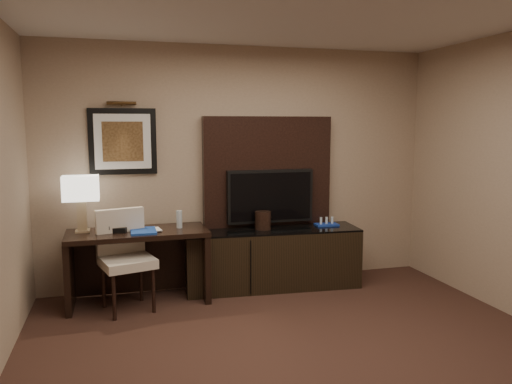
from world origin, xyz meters
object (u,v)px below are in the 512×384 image
object	(u,v)px
ice_bucket	(263,220)
tv	(270,196)
desk_chair	(127,261)
water_bottle	(179,219)
credenza	(272,258)
table_lamp	(82,207)
desk	(139,267)
desk_phone	(118,227)
minibar_tray	(327,221)

from	to	relation	value
ice_bucket	tv	bearing A→B (deg)	45.94
desk_chair	water_bottle	size ratio (longest dim) A/B	5.46
credenza	table_lamp	world-z (taller)	table_lamp
desk	ice_bucket	size ratio (longest dim) A/B	7.03
credenza	tv	size ratio (longest dim) A/B	1.94
desk_chair	water_bottle	xyz separation A→B (m)	(0.54, 0.24, 0.34)
desk_phone	minibar_tray	bearing A→B (deg)	19.00
desk_chair	minibar_tray	bearing A→B (deg)	-7.13
desk	credenza	world-z (taller)	desk
desk	desk_chair	xyz separation A→B (m)	(-0.12, -0.21, 0.12)
water_bottle	minibar_tray	size ratio (longest dim) A/B	0.70
credenza	tv	distance (m)	0.70
credenza	desk_phone	distance (m)	1.73
desk_phone	ice_bucket	world-z (taller)	ice_bucket
credenza	desk_phone	xyz separation A→B (m)	(-1.67, -0.09, 0.47)
tv	desk_phone	size ratio (longest dim) A/B	5.33
tv	desk_chair	size ratio (longest dim) A/B	1.00
desk_chair	table_lamp	size ratio (longest dim) A/B	1.94
desk	minibar_tray	bearing A→B (deg)	1.90
water_bottle	ice_bucket	xyz separation A→B (m)	(0.94, 0.08, -0.08)
desk_phone	desk	bearing A→B (deg)	12.98
desk	tv	world-z (taller)	tv
credenza	table_lamp	size ratio (longest dim) A/B	3.76
tv	desk_phone	bearing A→B (deg)	-172.28
ice_bucket	table_lamp	bearing A→B (deg)	-179.68
desk	minibar_tray	world-z (taller)	minibar_tray
desk	water_bottle	distance (m)	0.64
table_lamp	minibar_tray	world-z (taller)	table_lamp
water_bottle	minibar_tray	distance (m)	1.71
water_bottle	credenza	bearing A→B (deg)	3.85
desk	minibar_tray	size ratio (longest dim) A/B	5.39
minibar_tray	table_lamp	bearing A→B (deg)	-179.79
credenza	desk_chair	xyz separation A→B (m)	(-1.59, -0.31, 0.17)
desk_chair	minibar_tray	size ratio (longest dim) A/B	3.84
water_bottle	minibar_tray	xyz separation A→B (m)	(1.71, 0.08, -0.13)
desk_phone	minibar_tray	world-z (taller)	desk_phone
ice_bucket	desk	bearing A→B (deg)	-175.32
desk	ice_bucket	world-z (taller)	ice_bucket
desk_chair	table_lamp	world-z (taller)	table_lamp
credenza	water_bottle	bearing A→B (deg)	-172.00
ice_bucket	desk_phone	bearing A→B (deg)	-176.34
table_lamp	tv	bearing A→B (deg)	3.92
desk	tv	size ratio (longest dim) A/B	1.41
desk_phone	water_bottle	xyz separation A→B (m)	(0.62, 0.02, 0.04)
desk_phone	water_bottle	bearing A→B (deg)	18.19
desk	water_bottle	xyz separation A→B (m)	(0.43, 0.03, 0.47)
credenza	minibar_tray	distance (m)	0.76
tv	desk_chair	xyz separation A→B (m)	(-1.61, -0.45, -0.52)
desk	tv	xyz separation A→B (m)	(1.49, 0.24, 0.64)
tv	desk_phone	xyz separation A→B (m)	(-1.68, -0.23, -0.22)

